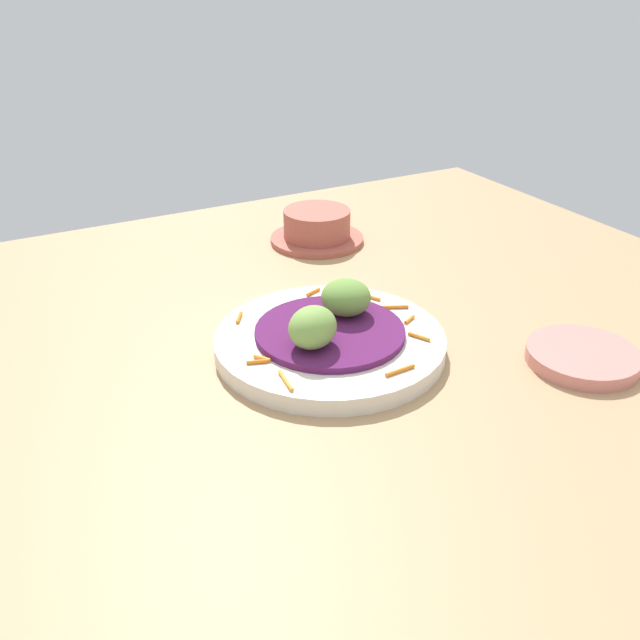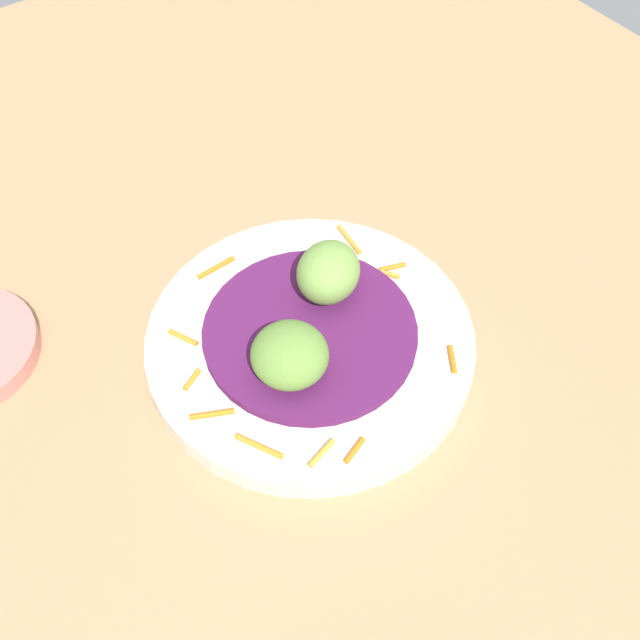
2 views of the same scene
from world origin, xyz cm
name	(u,v)px [view 1 (image 1 of 2)]	position (x,y,z in cm)	size (l,w,h in cm)	color
table_surface	(365,378)	(0.00, 0.00, 1.00)	(110.00, 110.00, 2.00)	tan
main_plate	(330,343)	(-1.28, 5.08, 2.94)	(24.45, 24.45, 1.88)	silver
cabbage_bed	(330,332)	(-1.28, 5.08, 4.25)	(15.84, 15.84, 0.73)	#51194C
carrot_garnish	(340,328)	(0.18, 5.46, 4.08)	(21.06, 20.18, 0.40)	orange
guac_scoop_left	(346,297)	(1.95, 7.35, 6.55)	(5.39, 5.45, 3.89)	olive
guac_scoop_center	(313,327)	(-4.52, 2.81, 6.70)	(4.66, 5.44, 4.18)	#759E47
side_plate_small	(582,357)	(20.40, -9.51, 2.74)	(11.44, 11.44, 1.47)	tan
terracotta_bowl	(317,228)	(12.23, 33.29, 4.13)	(13.50, 13.50, 4.82)	#A85142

